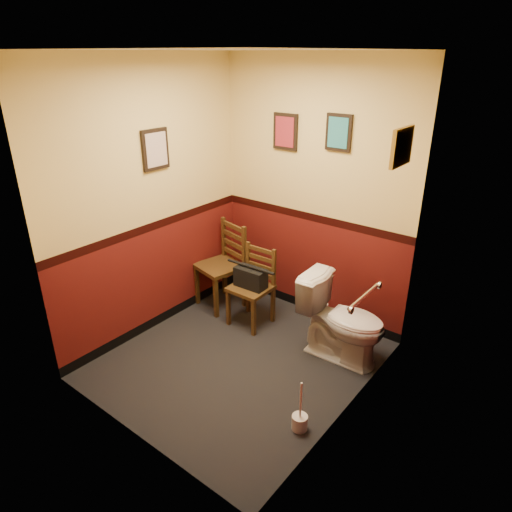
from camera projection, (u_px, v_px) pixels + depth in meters
The scene contains 17 objects.
floor at pixel (240, 360), 4.35m from camera, with size 2.20×2.40×0.00m, color black.
ceiling at pixel (234, 50), 3.24m from camera, with size 2.20×2.40×0.00m, color silver.
wall_back at pixel (313, 195), 4.66m from camera, with size 2.20×2.70×0.00m, color #541210.
wall_front at pixel (117, 279), 2.93m from camera, with size 2.20×2.70×0.00m, color #541210.
wall_left at pixel (151, 203), 4.41m from camera, with size 2.40×2.70×0.00m, color #541210.
wall_right at pixel (358, 261), 3.18m from camera, with size 2.40×2.70×0.00m, color #541210.
grab_bar at pixel (364, 296), 3.54m from camera, with size 0.05×0.56×0.06m.
framed_print_back_a at pixel (285, 132), 4.59m from camera, with size 0.28×0.04×0.36m.
framed_print_back_b at pixel (339, 133), 4.24m from camera, with size 0.26×0.04×0.34m.
framed_print_left at pixel (155, 149), 4.27m from camera, with size 0.04×0.30×0.38m.
framed_print_right at pixel (402, 147), 3.33m from camera, with size 0.04×0.34×0.28m.
toilet at pixel (343, 321), 4.24m from camera, with size 0.46×0.82×0.80m, color white.
toilet_brush at pixel (300, 421), 3.53m from camera, with size 0.12×0.12×0.44m.
chair_left at pixel (223, 265), 5.14m from camera, with size 0.54×0.54×0.97m.
chair_right at pixel (253, 287), 4.80m from camera, with size 0.40×0.40×0.85m.
handbag at pixel (251, 277), 4.72m from camera, with size 0.34×0.18×0.24m.
tp_stack at pixel (323, 313), 4.96m from camera, with size 0.24×0.12×0.21m.
Camera 1 is at (2.31, -2.71, 2.68)m, focal length 32.00 mm.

